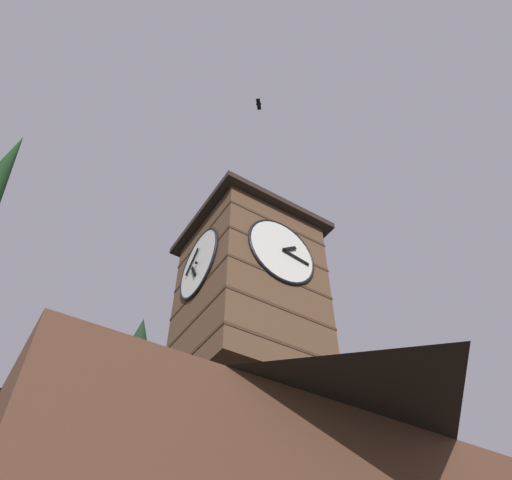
{
  "coord_description": "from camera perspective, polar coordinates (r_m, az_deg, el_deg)",
  "views": [
    {
      "loc": [
        8.03,
        9.67,
        1.26
      ],
      "look_at": [
        0.82,
        -1.57,
        14.43
      ],
      "focal_mm": 33.44,
      "sensor_mm": 36.0,
      "label": 1
    }
  ],
  "objects": [
    {
      "name": "clock_tower",
      "position": [
        17.22,
        -0.84,
        -6.25
      ],
      "size": [
        4.79,
        4.79,
        9.55
      ],
      "color": "brown",
      "rests_on": "building_main"
    },
    {
      "name": "flying_bird_high",
      "position": [
        25.25,
        0.31,
        15.95
      ],
      "size": [
        0.55,
        0.6,
        0.16
      ],
      "color": "black"
    }
  ]
}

